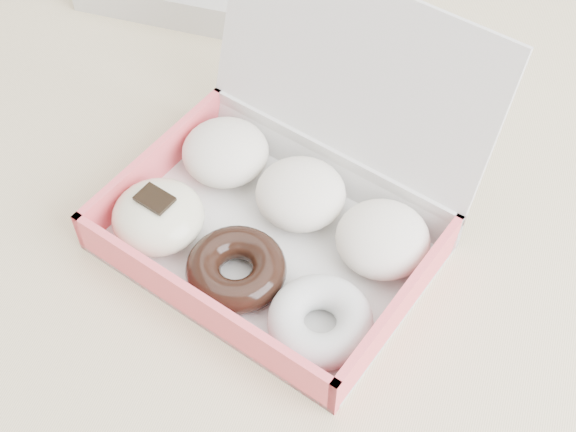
% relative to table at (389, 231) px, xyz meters
% --- Properties ---
extents(table, '(1.20, 0.80, 0.75)m').
position_rel_table_xyz_m(table, '(0.00, 0.00, 0.00)').
color(table, tan).
rests_on(table, ground).
extents(donut_box, '(0.36, 0.34, 0.21)m').
position_rel_table_xyz_m(donut_box, '(-0.10, -0.10, 0.11)').
color(donut_box, silver).
rests_on(donut_box, table).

